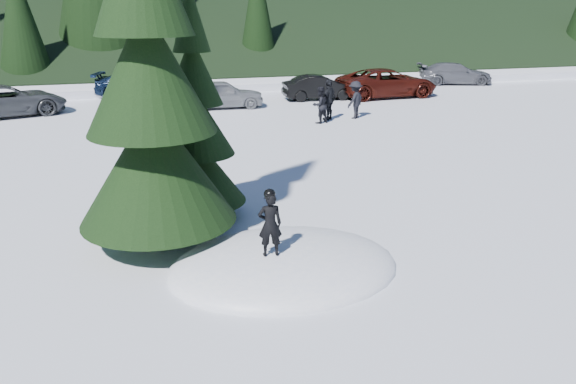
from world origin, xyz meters
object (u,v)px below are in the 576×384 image
object	(u,v)px
child_skier	(270,224)
adult_1	(329,100)
car_2	(7,101)
car_4	(222,94)
spruce_short	(196,130)
car_3	(139,85)
car_5	(320,87)
spruce_tall	(149,87)
car_7	(455,73)
car_6	(387,83)
adult_0	(320,105)
adult_2	(355,100)

from	to	relation	value
child_skier	adult_1	world-z (taller)	adult_1
car_2	car_4	size ratio (longest dim) A/B	1.26
spruce_short	adult_1	size ratio (longest dim) A/B	3.08
car_3	car_5	xyz separation A→B (m)	(9.09, -3.29, -0.04)
spruce_tall	spruce_short	world-z (taller)	spruce_tall
child_skier	car_7	xyz separation A→B (m)	(17.41, 22.23, -0.42)
spruce_short	car_4	distance (m)	14.67
adult_1	car_2	size ratio (longest dim) A/B	0.35
child_skier	car_4	xyz separation A→B (m)	(2.03, 17.84, -0.40)
spruce_short	car_4	xyz separation A→B (m)	(2.88, 14.31, -1.42)
car_4	car_6	size ratio (longest dim) A/B	0.73
adult_0	car_4	xyz separation A→B (m)	(-3.41, 4.67, -0.09)
car_2	car_6	bearing A→B (deg)	-108.18
spruce_tall	child_skier	bearing A→B (deg)	-49.07
car_5	car_6	xyz separation A→B (m)	(3.78, -0.14, 0.12)
adult_1	adult_2	size ratio (longest dim) A/B	1.07
car_6	car_5	bearing A→B (deg)	85.09
adult_0	car_4	size ratio (longest dim) A/B	0.38
car_2	adult_2	bearing A→B (deg)	-126.94
car_5	car_6	distance (m)	3.78
spruce_tall	car_5	xyz separation A→B (m)	(9.24, 16.81, -2.68)
car_3	car_6	bearing A→B (deg)	-89.07
car_6	car_7	bearing A→B (deg)	-64.09
adult_2	car_5	world-z (taller)	adult_2
car_5	spruce_tall	bearing A→B (deg)	153.70
car_4	car_6	distance (m)	9.19
adult_1	car_4	size ratio (longest dim) A/B	0.44
child_skier	car_2	distance (m)	19.92
car_6	car_7	size ratio (longest dim) A/B	1.20
car_5	spruce_short	bearing A→B (deg)	154.36
adult_2	car_5	distance (m)	5.22
car_4	car_7	world-z (taller)	car_4
car_2	car_6	size ratio (longest dim) A/B	0.93
adult_2	spruce_tall	bearing A→B (deg)	13.36
spruce_short	car_2	bearing A→B (deg)	114.29
child_skier	adult_2	xyz separation A→B (m)	(7.25, 13.72, -0.26)
adult_2	car_4	size ratio (longest dim) A/B	0.41
car_2	child_skier	bearing A→B (deg)	-177.00
spruce_tall	car_5	world-z (taller)	spruce_tall
adult_1	car_2	xyz separation A→B (m)	(-13.60, 4.71, -0.17)
adult_0	car_2	bearing A→B (deg)	-43.86
adult_1	car_6	bearing A→B (deg)	-177.32
adult_1	car_5	size ratio (longest dim) A/B	0.45
spruce_tall	child_skier	size ratio (longest dim) A/B	7.17
car_6	car_7	world-z (taller)	car_6
spruce_tall	adult_0	xyz separation A→B (m)	(7.29, 11.04, -2.55)
spruce_tall	car_2	size ratio (longest dim) A/B	1.71
child_skier	car_3	world-z (taller)	child_skier
car_3	spruce_short	bearing A→B (deg)	-161.55
car_3	adult_2	bearing A→B (deg)	-117.70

